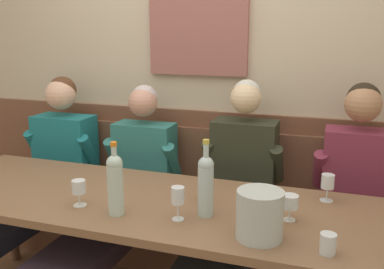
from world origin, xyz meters
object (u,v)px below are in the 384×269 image
at_px(wall_bench, 195,226).
at_px(water_tumbler_right, 328,244).
at_px(dining_table, 152,212).
at_px(wine_bottle_clear_water, 115,183).
at_px(person_right_seat, 231,205).
at_px(wine_glass_near_bucket, 178,196).
at_px(wine_glass_center_front, 79,188).
at_px(person_center_left_seat, 120,197).
at_px(person_center_right_seat, 356,218).
at_px(wine_glass_mid_right, 290,203).
at_px(wine_glass_mid_left, 328,183).
at_px(wine_bottle_green_tall, 206,184).
at_px(ice_bucket, 260,215).
at_px(water_tumbler_center, 203,192).
at_px(person_left_seat, 36,180).

bearing_deg(wall_bench, water_tumbler_right, -48.70).
xyz_separation_m(dining_table, wine_bottle_clear_water, (-0.08, -0.22, 0.23)).
relative_size(person_right_seat, wine_glass_near_bucket, 8.27).
height_order(wine_glass_center_front, water_tumbler_right, wine_glass_center_front).
relative_size(person_center_left_seat, person_center_right_seat, 0.98).
distance_m(wine_glass_mid_right, wine_glass_mid_left, 0.33).
distance_m(person_center_right_seat, wine_glass_near_bucket, 0.99).
bearing_deg(wine_bottle_green_tall, water_tumbler_right, -18.68).
relative_size(ice_bucket, wine_bottle_clear_water, 0.59).
height_order(person_right_seat, wine_bottle_clear_water, person_right_seat).
xyz_separation_m(person_center_left_seat, wine_glass_mid_right, (1.06, -0.35, 0.24)).
bearing_deg(water_tumbler_center, water_tumbler_right, -29.64).
distance_m(ice_bucket, water_tumbler_right, 0.29).
height_order(person_center_right_seat, wine_glass_mid_right, person_center_right_seat).
xyz_separation_m(ice_bucket, wine_glass_mid_left, (0.26, 0.51, -0.01)).
height_order(person_center_right_seat, wine_bottle_clear_water, person_center_right_seat).
bearing_deg(wine_bottle_clear_water, wine_glass_near_bucket, 7.21).
distance_m(dining_table, wine_glass_mid_right, 0.72).
relative_size(wine_glass_mid_left, water_tumbler_right, 1.69).
height_order(wall_bench, water_tumbler_right, wall_bench).
bearing_deg(water_tumbler_right, person_center_right_seat, 78.23).
xyz_separation_m(wine_glass_mid_right, wine_glass_center_front, (-1.00, -0.16, 0.01)).
xyz_separation_m(wall_bench, person_center_right_seat, (1.01, -0.35, 0.36)).
distance_m(person_left_seat, person_right_seat, 1.34).
distance_m(wall_bench, wine_glass_mid_left, 1.12).
height_order(wine_glass_near_bucket, water_tumbler_center, wine_glass_near_bucket).
relative_size(person_center_right_seat, wine_bottle_green_tall, 3.58).
distance_m(person_right_seat, wine_glass_mid_right, 0.57).
bearing_deg(wine_bottle_green_tall, wine_bottle_clear_water, -162.90).
xyz_separation_m(dining_table, wine_glass_near_bucket, (0.21, -0.18, 0.19)).
height_order(person_left_seat, wine_glass_near_bucket, person_left_seat).
bearing_deg(water_tumbler_right, ice_bucket, 170.95).
relative_size(wine_bottle_clear_water, wine_glass_mid_left, 2.51).
distance_m(wine_bottle_clear_water, wine_glass_center_front, 0.23).
height_order(dining_table, wine_bottle_clear_water, wine_bottle_clear_water).
height_order(wall_bench, person_right_seat, person_right_seat).
distance_m(dining_table, person_center_right_seat, 1.07).
relative_size(ice_bucket, wine_glass_mid_right, 1.71).
bearing_deg(wine_glass_center_front, wine_bottle_clear_water, -7.97).
bearing_deg(wine_bottle_green_tall, person_center_right_seat, 33.46).
bearing_deg(wine_glass_center_front, person_left_seat, 142.51).
height_order(person_right_seat, wine_glass_center_front, person_right_seat).
relative_size(person_left_seat, person_right_seat, 0.99).
bearing_deg(wine_glass_mid_left, wine_glass_mid_right, -117.57).
bearing_deg(wine_glass_mid_left, wine_glass_near_bucket, -144.71).
xyz_separation_m(wine_glass_near_bucket, water_tumbler_right, (0.66, -0.10, -0.07)).
xyz_separation_m(person_right_seat, wine_bottle_clear_water, (-0.42, -0.57, 0.28)).
xyz_separation_m(person_right_seat, water_tumbler_center, (-0.08, -0.28, 0.18)).
height_order(ice_bucket, water_tumbler_right, ice_bucket).
bearing_deg(person_center_right_seat, wine_bottle_clear_water, -152.06).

